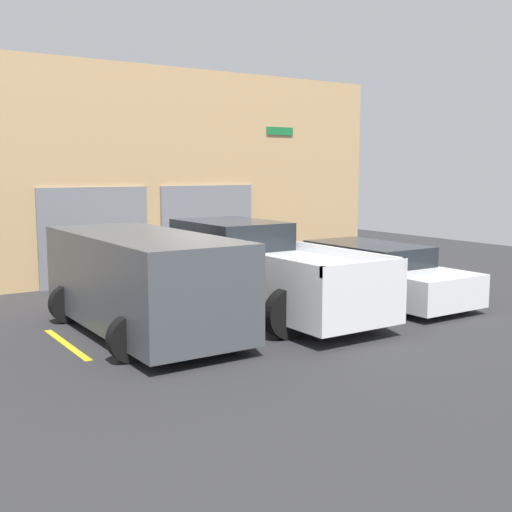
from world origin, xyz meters
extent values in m
plane|color=#2D2D30|center=(0.00, 0.00, 0.00)|extent=(28.00, 28.00, 0.00)
cube|color=tan|center=(0.00, 3.30, 2.72)|extent=(13.68, 0.60, 5.44)
cube|color=slate|center=(-1.77, 2.96, 1.21)|extent=(2.74, 0.08, 2.41)
cube|color=slate|center=(1.37, 2.96, 1.21)|extent=(2.74, 0.08, 2.41)
cube|color=#197238|center=(3.76, 2.97, 3.92)|extent=(0.90, 0.03, 0.22)
cube|color=white|center=(0.00, -1.99, 0.71)|extent=(1.83, 5.45, 0.94)
cube|color=#1E2328|center=(0.00, -0.49, 1.46)|extent=(1.68, 2.45, 0.56)
cube|color=white|center=(-0.87, -3.22, 1.27)|extent=(0.08, 3.00, 0.18)
cube|color=white|center=(0.87, -3.22, 1.27)|extent=(0.08, 3.00, 0.18)
cube|color=white|center=(0.00, -4.68, 1.27)|extent=(1.83, 0.08, 0.18)
cylinder|color=black|center=(-0.80, -0.30, 0.43)|extent=(0.87, 0.22, 0.87)
cylinder|color=black|center=(0.80, -0.30, 0.43)|extent=(0.87, 0.22, 0.87)
cylinder|color=black|center=(-0.80, -3.68, 0.43)|extent=(0.87, 0.22, 0.87)
cylinder|color=black|center=(0.80, -3.68, 0.43)|extent=(0.87, 0.22, 0.87)
cube|color=white|center=(2.69, -1.99, 0.47)|extent=(1.75, 4.80, 0.65)
cube|color=#1E2328|center=(2.69, -1.87, 1.01)|extent=(1.54, 2.64, 0.42)
cylinder|color=black|center=(1.92, -0.50, 0.32)|extent=(0.64, 0.22, 0.64)
cylinder|color=black|center=(3.45, -0.50, 0.32)|extent=(0.64, 0.22, 0.64)
cylinder|color=black|center=(1.92, -3.48, 0.32)|extent=(0.64, 0.22, 0.64)
cylinder|color=black|center=(3.45, -3.48, 0.32)|extent=(0.64, 0.22, 0.64)
cube|color=#474C51|center=(-2.69, -1.99, 0.96)|extent=(1.88, 4.80, 1.56)
cube|color=#1E2328|center=(-2.69, 0.36, 1.50)|extent=(1.69, 0.06, 0.28)
cylinder|color=black|center=(-3.52, -0.50, 0.36)|extent=(0.71, 0.22, 0.71)
cylinder|color=black|center=(-1.86, -0.50, 0.36)|extent=(0.71, 0.22, 0.71)
cylinder|color=black|center=(-3.52, -3.48, 0.36)|extent=(0.71, 0.22, 0.71)
cylinder|color=black|center=(-1.86, -3.48, 0.36)|extent=(0.71, 0.22, 0.71)
cube|color=gold|center=(-4.03, -1.99, 0.00)|extent=(0.12, 2.20, 0.01)
cube|color=gold|center=(-1.34, -1.99, 0.00)|extent=(0.12, 2.20, 0.01)
cube|color=gold|center=(1.34, -1.99, 0.00)|extent=(0.12, 2.20, 0.01)
cube|color=gold|center=(4.03, -1.99, 0.00)|extent=(0.12, 2.20, 0.01)
camera|label=1|loc=(-7.04, -12.17, 2.81)|focal=45.00mm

